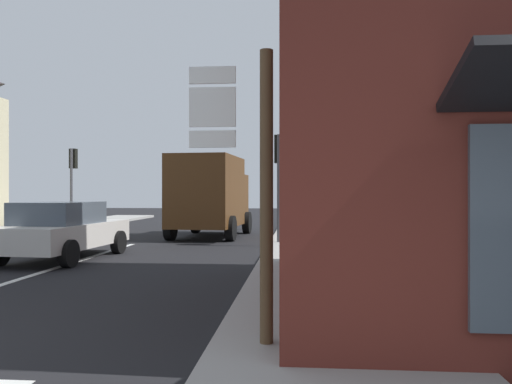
% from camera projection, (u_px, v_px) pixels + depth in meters
% --- Properties ---
extents(ground_plane, '(80.00, 80.00, 0.00)m').
position_uv_depth(ground_plane, '(110.00, 251.00, 14.70)').
color(ground_plane, black).
extents(sidewalk_right, '(2.66, 44.00, 0.14)m').
position_uv_depth(sidewalk_right, '(315.00, 260.00, 12.21)').
color(sidewalk_right, '#9E9B96').
rests_on(sidewalk_right, ground).
extents(lane_centre_stripe, '(0.16, 12.00, 0.01)m').
position_uv_depth(lane_centre_stripe, '(40.00, 273.00, 10.72)').
color(lane_centre_stripe, silver).
rests_on(lane_centre_stripe, ground).
extents(sedan_far, '(2.19, 4.31, 1.47)m').
position_uv_depth(sedan_far, '(63.00, 230.00, 12.91)').
color(sedan_far, beige).
rests_on(sedan_far, ground).
extents(delivery_truck, '(2.76, 5.13, 3.05)m').
position_uv_depth(delivery_truck, '(210.00, 194.00, 19.37)').
color(delivery_truck, '#4C2D14').
rests_on(delivery_truck, ground).
extents(route_sign_post, '(1.66, 0.14, 3.20)m').
position_uv_depth(route_sign_post, '(267.00, 173.00, 5.30)').
color(route_sign_post, brown).
rests_on(route_sign_post, ground).
extents(traffic_light_far_right, '(0.30, 0.49, 3.57)m').
position_uv_depth(traffic_light_far_right, '(285.00, 172.00, 23.23)').
color(traffic_light_far_right, '#47474C').
rests_on(traffic_light_far_right, ground).
extents(traffic_light_far_left, '(0.30, 0.49, 3.71)m').
position_uv_depth(traffic_light_far_left, '(73.00, 170.00, 23.13)').
color(traffic_light_far_left, '#47474C').
rests_on(traffic_light_far_left, ground).
extents(traffic_light_near_right, '(0.30, 0.49, 3.55)m').
position_uv_depth(traffic_light_near_right, '(279.00, 164.00, 16.21)').
color(traffic_light_near_right, '#47474C').
rests_on(traffic_light_near_right, ground).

